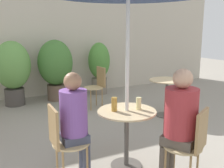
{
  "coord_description": "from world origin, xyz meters",
  "views": [
    {
      "loc": [
        -1.68,
        -2.47,
        1.69
      ],
      "look_at": [
        -0.18,
        0.54,
        0.97
      ],
      "focal_mm": 42.0,
      "sensor_mm": 36.0,
      "label": 1
    }
  ],
  "objects": [
    {
      "name": "beer_glass_0",
      "position": [
        -0.32,
        0.19,
        0.81
      ],
      "size": [
        0.07,
        0.07,
        0.17
      ],
      "color": "#B28433",
      "rests_on": "cafe_table_near"
    },
    {
      "name": "ground_plane",
      "position": [
        0.0,
        0.0,
        0.0
      ],
      "size": [
        20.0,
        20.0,
        0.0
      ],
      "primitive_type": "plane",
      "color": "gray"
    },
    {
      "name": "seated_person_0",
      "position": [
        -0.83,
        0.15,
        0.74
      ],
      "size": [
        0.31,
        0.3,
        1.24
      ],
      "rotation": [
        0.0,
        0.0,
        1.56
      ],
      "color": "#42475B",
      "rests_on": "ground_plane"
    },
    {
      "name": "bistro_chair_3",
      "position": [
        0.49,
        2.6,
        0.53
      ],
      "size": [
        0.42,
        0.42,
        0.88
      ],
      "rotation": [
        0.0,
        0.0,
        4.79
      ],
      "color": "tan",
      "rests_on": "ground_plane"
    },
    {
      "name": "beer_glass_1",
      "position": [
        -0.03,
        0.12,
        0.8
      ],
      "size": [
        0.06,
        0.06,
        0.15
      ],
      "color": "beige",
      "rests_on": "cafe_table_near"
    },
    {
      "name": "bistro_chair_0",
      "position": [
        -0.97,
        0.15,
        0.53
      ],
      "size": [
        0.42,
        0.42,
        0.88
      ],
      "rotation": [
        0.0,
        0.0,
        1.56
      ],
      "color": "tan",
      "rests_on": "ground_plane"
    },
    {
      "name": "potted_plant_0",
      "position": [
        -1.1,
        3.59,
        0.84
      ],
      "size": [
        0.78,
        0.78,
        1.43
      ],
      "color": "#47423D",
      "rests_on": "ground_plane"
    },
    {
      "name": "potted_plant_1",
      "position": [
        -0.14,
        3.62,
        0.84
      ],
      "size": [
        0.81,
        0.81,
        1.44
      ],
      "color": "brown",
      "rests_on": "ground_plane"
    },
    {
      "name": "cafe_table_far",
      "position": [
        1.48,
        1.47,
        0.54
      ],
      "size": [
        0.69,
        0.69,
        0.72
      ],
      "color": "#514C47",
      "rests_on": "ground_plane"
    },
    {
      "name": "seated_person_1",
      "position": [
        0.14,
        -0.42,
        0.76
      ],
      "size": [
        0.43,
        0.44,
        1.29
      ],
      "rotation": [
        0.0,
        0.0,
        3.66
      ],
      "color": "brown",
      "rests_on": "ground_plane"
    },
    {
      "name": "potted_plant_2",
      "position": [
        1.03,
        3.71,
        0.75
      ],
      "size": [
        0.56,
        0.56,
        1.34
      ],
      "color": "slate",
      "rests_on": "ground_plane"
    },
    {
      "name": "bistro_chair_1",
      "position": [
        0.22,
        -0.55,
        0.53
      ],
      "size": [
        0.46,
        0.47,
        0.88
      ],
      "rotation": [
        0.0,
        0.0,
        -2.62
      ],
      "color": "tan",
      "rests_on": "ground_plane"
    },
    {
      "name": "cafe_table_near",
      "position": [
        -0.18,
        0.14,
        0.55
      ],
      "size": [
        0.71,
        0.71,
        0.72
      ],
      "color": "#514C47",
      "rests_on": "ground_plane"
    },
    {
      "name": "storefront_wall",
      "position": [
        0.0,
        4.18,
        1.5
      ],
      "size": [
        10.0,
        0.06,
        3.0
      ],
      "color": "beige",
      "rests_on": "ground_plane"
    }
  ]
}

